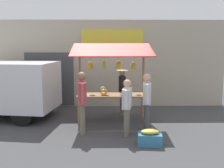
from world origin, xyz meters
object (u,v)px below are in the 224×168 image
Objects in this scene: produce_crate_near at (150,138)px; shopper_in_striped_shirt at (82,98)px; vendor_with_sunhat at (122,88)px; shopper_with_ponytail at (147,98)px; shopper_with_shopping_bag at (127,104)px; market_stall at (111,74)px.

shopper_in_striped_shirt is at bearing -28.81° from produce_crate_near.
shopper_with_ponytail is at bearing 16.59° from vendor_with_sunhat.
shopper_with_shopping_bag is (-0.01, 2.19, -0.07)m from vendor_with_sunhat.
shopper_with_shopping_bag reaches higher than produce_crate_near.
vendor_with_sunhat is (-0.38, -0.72, -0.59)m from market_stall.
shopper_in_striped_shirt reaches higher than shopper_with_ponytail.
shopper_in_striped_shirt is (0.84, 1.28, -0.53)m from market_stall.
market_stall reaches higher than produce_crate_near.
shopper_with_shopping_bag is 2.45× the size of produce_crate_near.
produce_crate_near is at bearing 112.11° from market_stall.
shopper_with_shopping_bag is 1.15m from produce_crate_near.
produce_crate_near is (-0.52, 2.95, -0.77)m from vendor_with_sunhat.
shopper_with_ponytail is 2.65× the size of produce_crate_near.
market_stall is 1.55× the size of vendor_with_sunhat.
vendor_with_sunhat is at bearing 11.70° from shopper_with_shopping_bag.
shopper_in_striped_shirt is at bearing 92.18° from shopper_with_shopping_bag.
market_stall reaches higher than shopper_with_ponytail.
shopper_in_striped_shirt is (1.22, 1.99, 0.06)m from vendor_with_sunhat.
shopper_in_striped_shirt is at bearing -32.14° from vendor_with_sunhat.
vendor_with_sunhat is 3.10m from produce_crate_near.
shopper_with_shopping_bag is (-0.40, 1.47, -0.66)m from market_stall.
market_stall is at bearing 47.10° from shopper_with_ponytail.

